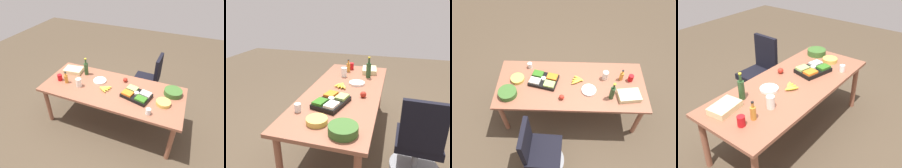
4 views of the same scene
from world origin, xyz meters
TOP-DOWN VIEW (x-y plane):
  - ground_plane at (0.00, 0.00)m, footprint 10.00×10.00m
  - conference_table at (0.00, 0.00)m, footprint 2.29×0.95m
  - office_chair at (0.42, 0.94)m, footprint 0.56×0.56m
  - red_solo_cup at (-0.92, -0.11)m, footprint 0.08×0.08m
  - banana_bunch at (-0.10, -0.07)m, footprint 0.20×0.19m
  - chip_bowl at (0.84, -0.06)m, footprint 0.26×0.26m
  - paper_cup at (0.67, -0.34)m, footprint 0.08×0.08m
  - veggie_tray at (0.42, -0.04)m, footprint 0.48×0.39m
  - mayo_jar at (-0.53, -0.14)m, footprint 0.10×0.10m
  - dressing_bottle at (-0.78, -0.13)m, footprint 0.06×0.06m
  - apple_red at (0.14, 0.27)m, footprint 0.08×0.08m
  - sheet_cake at (-0.85, 0.21)m, footprint 0.35×0.26m
  - salad_bowl at (0.93, 0.22)m, footprint 0.29×0.29m
  - paper_plate_stack at (-0.27, 0.12)m, footprint 0.25×0.25m
  - wine_bottle at (-0.59, 0.23)m, footprint 0.09×0.09m

SIDE VIEW (x-z plane):
  - ground_plane at x=0.00m, z-range 0.00..0.00m
  - office_chair at x=0.42m, z-range -0.12..0.86m
  - conference_table at x=0.00m, z-range 0.30..1.05m
  - paper_plate_stack at x=-0.27m, z-range 0.75..0.78m
  - banana_bunch at x=-0.10m, z-range 0.75..0.79m
  - chip_bowl at x=0.84m, z-range 0.75..0.80m
  - sheet_cake at x=-0.85m, z-range 0.75..0.82m
  - veggie_tray at x=0.42m, z-range 0.74..0.83m
  - apple_red at x=0.14m, z-range 0.75..0.82m
  - salad_bowl at x=0.93m, z-range 0.75..0.83m
  - paper_cup at x=0.67m, z-range 0.75..0.84m
  - red_solo_cup at x=-0.92m, z-range 0.75..0.86m
  - mayo_jar at x=-0.53m, z-range 0.75..0.89m
  - dressing_bottle at x=-0.78m, z-range 0.72..0.93m
  - wine_bottle at x=-0.59m, z-range 0.71..1.03m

